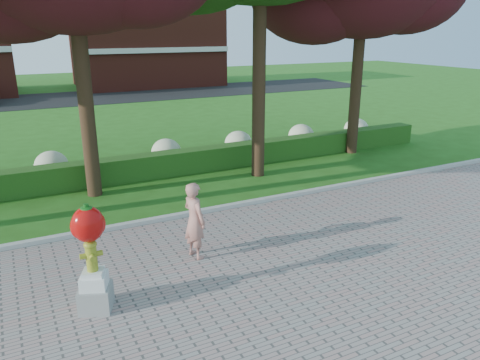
{
  "coord_description": "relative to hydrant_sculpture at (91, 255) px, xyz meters",
  "views": [
    {
      "loc": [
        -4.18,
        -8.21,
        4.93
      ],
      "look_at": [
        0.51,
        1.0,
        1.56
      ],
      "focal_mm": 35.0,
      "sensor_mm": 36.0,
      "label": 1
    }
  ],
  "objects": [
    {
      "name": "ground",
      "position": [
        3.16,
        0.42,
        -1.12
      ],
      "size": [
        100.0,
        100.0,
        0.0
      ],
      "primitive_type": "plane",
      "color": "#275916",
      "rests_on": "ground"
    },
    {
      "name": "curb",
      "position": [
        3.16,
        3.42,
        -1.05
      ],
      "size": [
        40.0,
        0.18,
        0.15
      ],
      "primitive_type": "cube",
      "color": "#ADADA5",
      "rests_on": "ground"
    },
    {
      "name": "street",
      "position": [
        3.16,
        28.42,
        -1.11
      ],
      "size": [
        50.0,
        8.0,
        0.02
      ],
      "primitive_type": "cube",
      "color": "black",
      "rests_on": "ground"
    },
    {
      "name": "building_right",
      "position": [
        11.16,
        34.42,
        2.08
      ],
      "size": [
        12.0,
        8.0,
        6.4
      ],
      "primitive_type": "cube",
      "color": "maroon",
      "rests_on": "ground"
    },
    {
      "name": "lawn_hedge",
      "position": [
        3.16,
        7.42,
        -0.72
      ],
      "size": [
        24.0,
        0.7,
        0.8
      ],
      "primitive_type": "cube",
      "color": "#184814",
      "rests_on": "ground"
    },
    {
      "name": "hydrangea_row",
      "position": [
        3.73,
        8.42,
        -0.57
      ],
      "size": [
        20.1,
        1.1,
        0.99
      ],
      "color": "beige",
      "rests_on": "ground"
    },
    {
      "name": "woman",
      "position": [
        2.38,
        1.1,
        -0.21
      ],
      "size": [
        0.57,
        0.72,
        1.74
      ],
      "primitive_type": "imported",
      "rotation": [
        0.0,
        0.0,
        1.83
      ],
      "color": "tan",
      "rests_on": "walkway"
    },
    {
      "name": "hydrant_sculpture",
      "position": [
        0.0,
        0.0,
        0.0
      ],
      "size": [
        0.72,
        0.72,
        2.05
      ],
      "rotation": [
        0.0,
        0.0,
        -0.38
      ],
      "color": "gray",
      "rests_on": "walkway"
    }
  ]
}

